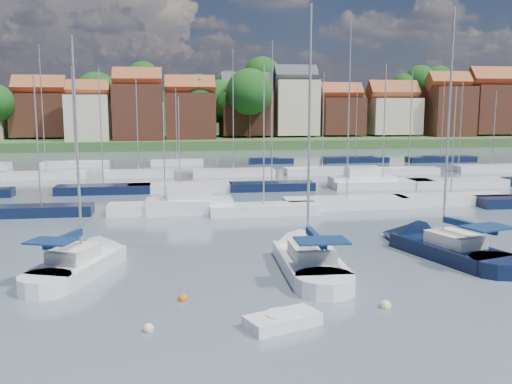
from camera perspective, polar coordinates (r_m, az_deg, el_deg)
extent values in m
plane|color=#42505A|center=(67.22, -2.60, 1.21)|extent=(260.00, 260.00, 0.00)
cube|color=silver|center=(31.76, -17.32, -7.39)|extent=(4.57, 6.67, 1.20)
cone|color=silver|center=(35.03, -14.20, -5.75)|extent=(3.46, 3.71, 2.57)
cylinder|color=silver|center=(29.25, -20.34, -8.95)|extent=(3.31, 3.31, 1.20)
cube|color=silver|center=(31.16, -17.79, -5.92)|extent=(2.59, 3.04, 0.70)
cylinder|color=#B2B2B7|center=(31.02, -17.46, 4.08)|extent=(0.14, 0.14, 11.41)
cylinder|color=#B2B2B7|center=(30.25, -18.68, -4.74)|extent=(1.30, 3.24, 0.10)
cube|color=#0E2448|center=(30.21, -18.70, -4.47)|extent=(1.43, 3.15, 0.35)
cube|color=#0E2448|center=(29.26, -19.83, -4.65)|extent=(2.59, 2.21, 0.08)
cube|color=silver|center=(30.99, 5.35, -7.43)|extent=(3.13, 7.15, 1.20)
cone|color=silver|center=(35.17, 3.85, -5.43)|extent=(3.04, 3.51, 2.95)
cylinder|color=silver|center=(27.70, 6.88, -9.45)|extent=(3.02, 3.02, 1.20)
cube|color=silver|center=(30.28, 5.57, -5.96)|extent=(2.14, 3.00, 0.70)
cylinder|color=#B2B2B7|center=(30.28, 5.35, 5.94)|extent=(0.14, 0.14, 13.10)
cylinder|color=#B2B2B7|center=(29.14, 6.00, -4.83)|extent=(0.20, 3.93, 0.10)
cube|color=#0E2448|center=(29.10, 6.00, -4.54)|extent=(0.40, 3.74, 0.35)
cube|color=#0E2448|center=(27.86, 6.59, -4.84)|extent=(2.55, 1.83, 0.08)
cube|color=black|center=(35.36, 18.65, -5.81)|extent=(4.92, 7.64, 1.20)
cone|color=black|center=(38.55, 14.08, -4.41)|extent=(3.84, 4.16, 2.95)
cylinder|color=black|center=(33.02, 22.95, -7.08)|extent=(3.69, 3.69, 1.20)
cube|color=silver|center=(34.80, 19.29, -4.47)|extent=(2.85, 3.43, 0.70)
cylinder|color=#B2B2B7|center=(34.66, 18.69, 6.14)|extent=(0.14, 0.14, 13.41)
cylinder|color=#B2B2B7|center=(33.95, 20.53, -3.39)|extent=(1.26, 3.79, 0.10)
cube|color=#0E2448|center=(33.92, 20.55, -3.14)|extent=(1.40, 3.66, 0.35)
cube|color=#0E2448|center=(33.04, 22.15, -3.28)|extent=(2.92, 2.44, 0.08)
cube|color=silver|center=(23.60, 2.66, -12.79)|extent=(3.34, 2.45, 0.60)
cylinder|color=silver|center=(23.54, 2.67, -12.41)|extent=(1.41, 1.41, 0.38)
sphere|color=beige|center=(23.58, -10.68, -13.52)|extent=(0.44, 0.44, 0.44)
sphere|color=#D85914|center=(26.72, -7.32, -10.72)|extent=(0.44, 0.44, 0.44)
sphere|color=beige|center=(26.26, 12.80, -11.23)|extent=(0.51, 0.51, 0.51)
sphere|color=#D85914|center=(34.47, 3.74, -6.16)|extent=(0.47, 0.47, 0.47)
cube|color=black|center=(48.81, -20.67, -1.84)|extent=(8.01, 2.24, 1.00)
cylinder|color=#B2B2B7|center=(48.14, -21.03, 4.70)|extent=(0.12, 0.12, 10.16)
cube|color=silver|center=(47.30, -9.04, -1.70)|extent=(9.22, 2.58, 1.00)
cylinder|color=#B2B2B7|center=(46.69, -9.17, 3.85)|extent=(0.12, 0.12, 8.18)
cube|color=silver|center=(46.28, 0.77, -1.82)|extent=(8.78, 2.46, 1.00)
cylinder|color=#B2B2B7|center=(45.55, 0.78, 5.65)|extent=(0.12, 0.12, 11.06)
cube|color=silver|center=(49.96, 9.04, -1.14)|extent=(10.79, 3.02, 1.00)
cylinder|color=#B2B2B7|center=(49.23, 9.27, 8.00)|extent=(0.12, 0.12, 14.87)
cube|color=silver|center=(53.96, 18.87, -0.77)|extent=(10.13, 2.84, 1.00)
cylinder|color=#B2B2B7|center=(53.37, 19.15, 4.85)|extent=(0.12, 0.12, 9.59)
cube|color=silver|center=(47.09, -6.66, -1.51)|extent=(7.00, 2.60, 1.40)
cube|color=silver|center=(46.90, -6.69, -0.19)|extent=(3.50, 2.20, 1.30)
cube|color=black|center=(59.01, -15.00, 0.20)|extent=(9.30, 2.60, 1.00)
cylinder|color=#B2B2B7|center=(58.43, -15.25, 6.26)|extent=(0.12, 0.12, 11.48)
cube|color=silver|center=(58.95, -7.60, 0.41)|extent=(10.40, 2.91, 1.00)
cylinder|color=#B2B2B7|center=(58.44, -7.70, 5.16)|extent=(0.12, 0.12, 8.77)
cube|color=black|center=(59.07, 1.59, 0.50)|extent=(8.80, 2.46, 1.00)
cylinder|color=#B2B2B7|center=(58.45, 1.62, 7.96)|extent=(0.12, 0.12, 14.33)
cube|color=silver|center=(62.08, 12.51, 0.70)|extent=(10.73, 3.00, 1.00)
cylinder|color=#B2B2B7|center=(61.52, 12.72, 6.77)|extent=(0.12, 0.12, 12.14)
cube|color=silver|center=(65.35, 19.50, 0.80)|extent=(10.48, 2.93, 1.00)
cylinder|color=#B2B2B7|center=(64.86, 19.76, 5.74)|extent=(0.12, 0.12, 10.28)
cube|color=silver|center=(62.19, 10.57, 0.92)|extent=(7.00, 2.60, 1.40)
cube|color=silver|center=(62.05, 10.60, 1.92)|extent=(3.50, 2.20, 1.30)
cube|color=silver|center=(72.66, -20.25, 1.53)|extent=(9.71, 2.72, 1.00)
cylinder|color=#B2B2B7|center=(72.16, -20.59, 7.79)|extent=(0.12, 0.12, 14.88)
cube|color=silver|center=(71.47, -11.64, 1.78)|extent=(8.49, 2.38, 1.00)
cylinder|color=#B2B2B7|center=(71.00, -11.80, 6.71)|extent=(0.12, 0.12, 11.31)
cube|color=silver|center=(70.98, -2.27, 1.91)|extent=(10.16, 2.85, 1.00)
cylinder|color=#B2B2B7|center=(70.47, -2.30, 8.21)|extent=(0.12, 0.12, 14.59)
cube|color=silver|center=(73.14, 6.63, 2.06)|extent=(9.53, 2.67, 1.00)
cylinder|color=#B2B2B7|center=(72.67, 6.72, 7.12)|extent=(0.12, 0.12, 11.91)
cube|color=silver|center=(75.41, 15.01, 2.02)|extent=(7.62, 2.13, 1.00)
cylinder|color=#B2B2B7|center=(74.94, 15.21, 7.01)|extent=(0.12, 0.12, 12.13)
cube|color=silver|center=(81.83, 22.51, 2.16)|extent=(10.17, 2.85, 1.00)
cylinder|color=#B2B2B7|center=(81.45, 22.73, 5.91)|extent=(0.12, 0.12, 9.73)
cube|color=silver|center=(84.45, -17.57, 2.61)|extent=(9.24, 2.59, 1.00)
cylinder|color=#B2B2B7|center=(84.03, -17.79, 7.41)|extent=(0.12, 0.12, 13.17)
cube|color=silver|center=(84.05, -7.90, 2.91)|extent=(7.57, 2.12, 1.00)
cylinder|color=#B2B2B7|center=(83.67, -7.98, 6.74)|extent=(0.12, 0.12, 10.24)
cube|color=black|center=(85.43, 1.52, 3.09)|extent=(6.58, 1.84, 1.00)
cylinder|color=#B2B2B7|center=(85.10, 1.54, 6.10)|extent=(0.12, 0.12, 8.01)
cube|color=black|center=(88.50, 9.90, 3.16)|extent=(9.92, 2.78, 1.00)
cylinder|color=#B2B2B7|center=(88.12, 10.01, 7.02)|extent=(0.12, 0.12, 10.92)
cube|color=black|center=(92.57, 17.99, 3.10)|extent=(10.55, 2.95, 1.00)
cylinder|color=#B2B2B7|center=(92.20, 18.18, 6.97)|extent=(0.12, 0.12, 11.51)
cube|color=#39562B|center=(143.72, -5.62, 5.36)|extent=(200.00, 70.00, 3.00)
cube|color=#39562B|center=(168.48, -6.04, 7.46)|extent=(200.00, 60.00, 14.00)
cube|color=brown|center=(127.07, -20.71, 7.22)|extent=(10.37, 9.97, 8.73)
cube|color=brown|center=(127.09, -20.85, 9.75)|extent=(10.57, 5.13, 5.13)
cube|color=beige|center=(116.50, -16.35, 7.09)|extent=(8.09, 8.80, 8.96)
cube|color=brown|center=(116.49, -16.46, 9.78)|extent=(8.25, 4.00, 4.00)
cube|color=brown|center=(116.47, -11.68, 7.76)|extent=(9.36, 10.17, 10.97)
cube|color=brown|center=(116.55, -11.79, 11.02)|extent=(9.54, 4.63, 4.63)
cube|color=brown|center=(118.04, -6.58, 7.52)|extent=(9.90, 8.56, 9.42)
cube|color=brown|center=(118.06, -6.63, 10.39)|extent=(10.10, 4.90, 4.90)
cube|color=brown|center=(123.96, -0.98, 7.93)|extent=(10.59, 8.93, 9.49)
cube|color=#383A42|center=(124.01, -0.99, 10.72)|extent=(10.80, 5.24, 5.24)
cube|color=beige|center=(124.89, 3.95, 8.41)|extent=(9.01, 8.61, 11.65)
cube|color=#383A42|center=(125.03, 3.99, 11.59)|extent=(9.19, 4.46, 4.46)
cube|color=brown|center=(128.66, 8.43, 7.54)|extent=(9.10, 9.34, 8.00)
cube|color=brown|center=(128.66, 8.48, 9.82)|extent=(9.28, 4.50, 4.50)
cube|color=beige|center=(132.12, 13.43, 7.40)|extent=(10.86, 9.59, 7.88)
cube|color=brown|center=(132.12, 13.51, 9.68)|extent=(11.07, 5.37, 5.37)
cube|color=brown|center=(134.48, 18.59, 7.61)|extent=(9.18, 9.96, 10.97)
cube|color=brown|center=(134.55, 18.73, 10.42)|extent=(9.36, 4.54, 4.54)
cube|color=brown|center=(141.07, 22.54, 7.63)|extent=(11.39, 9.67, 10.76)
cube|color=brown|center=(141.17, 22.71, 10.38)|extent=(11.62, 5.64, 5.64)
cylinder|color=#382619|center=(155.28, 16.02, 8.35)|extent=(0.50, 0.50, 4.47)
sphere|color=#1A4C17|center=(155.38, 16.12, 10.59)|extent=(8.18, 8.18, 8.18)
cylinder|color=#382619|center=(122.75, -3.56, 6.45)|extent=(0.50, 0.50, 4.46)
sphere|color=#1A4C17|center=(122.65, -3.59, 9.27)|extent=(8.15, 8.15, 8.15)
cylinder|color=#382619|center=(141.66, 0.63, 8.70)|extent=(0.50, 0.50, 5.15)
sphere|color=#1A4C17|center=(141.82, 0.63, 11.53)|extent=(9.41, 9.41, 9.41)
cylinder|color=#382619|center=(142.80, -11.15, 8.58)|extent=(0.50, 0.50, 4.56)
sphere|color=#1A4C17|center=(142.93, -11.23, 11.06)|extent=(8.34, 8.34, 8.34)
cylinder|color=#382619|center=(132.71, -15.54, 6.48)|extent=(0.50, 0.50, 5.15)
sphere|color=#1A4C17|center=(132.65, -15.67, 9.49)|extent=(9.42, 9.42, 9.42)
cylinder|color=#382619|center=(137.48, -21.92, 7.31)|extent=(0.50, 0.50, 3.42)
sphere|color=#1A4C17|center=(137.49, -22.03, 9.24)|extent=(6.26, 6.26, 6.26)
cylinder|color=#382619|center=(132.68, 0.59, 6.49)|extent=(0.50, 0.50, 3.77)
sphere|color=#1A4C17|center=(132.57, 0.59, 8.70)|extent=(6.89, 6.89, 6.89)
cylinder|color=#382619|center=(118.37, -0.66, 6.56)|extent=(0.50, 0.50, 5.21)
sphere|color=#1A4C17|center=(118.30, -0.66, 9.99)|extent=(9.53, 9.53, 9.53)
cylinder|color=#382619|center=(145.18, 20.04, 6.01)|extent=(0.50, 0.50, 2.97)
sphere|color=#1A4C17|center=(145.08, 20.13, 7.60)|extent=(5.44, 5.44, 5.44)
cylinder|color=#382619|center=(120.28, -5.68, 6.47)|extent=(0.50, 0.50, 4.84)
sphere|color=#1A4C17|center=(120.20, -5.73, 9.60)|extent=(8.85, 8.85, 8.85)
cylinder|color=#382619|center=(153.85, 14.58, 8.28)|extent=(0.50, 0.50, 3.72)
sphere|color=#1A4C17|center=(153.91, 14.65, 10.16)|extent=(6.80, 6.80, 6.80)
cylinder|color=#382619|center=(134.89, 18.59, 6.14)|extent=(0.50, 0.50, 4.05)
sphere|color=#1A4C17|center=(134.78, 18.70, 8.47)|extent=(7.40, 7.40, 7.40)
cylinder|color=#382619|center=(140.24, -2.77, 8.42)|extent=(0.50, 0.50, 3.93)
sphere|color=#1A4C17|center=(140.30, -2.79, 10.60)|extent=(7.19, 7.19, 7.19)
cylinder|color=#382619|center=(131.92, 8.21, 6.40)|extent=(0.50, 0.50, 3.82)
sphere|color=#1A4C17|center=(131.81, 8.26, 8.66)|extent=(6.99, 6.99, 6.99)
cylinder|color=#382619|center=(120.07, -13.50, 5.94)|extent=(0.50, 0.50, 3.48)
sphere|color=#1A4C17|center=(119.94, -13.58, 8.19)|extent=(6.37, 6.37, 6.37)
cylinder|color=#382619|center=(144.22, 18.26, 6.09)|extent=(0.50, 0.50, 2.99)
sphere|color=#1A4C17|center=(144.11, 18.34, 7.69)|extent=(5.46, 5.46, 5.46)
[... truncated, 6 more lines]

